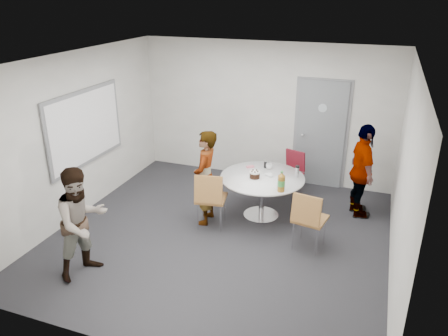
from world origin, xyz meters
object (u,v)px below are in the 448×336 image
at_px(table, 263,183).
at_px(person_right, 362,171).
at_px(door, 321,134).
at_px(chair_near_left, 210,195).
at_px(whiteboard, 86,127).
at_px(chair_far, 292,169).
at_px(person_left, 82,222).
at_px(person_main, 206,178).
at_px(chair_near_right, 308,216).

relative_size(table, person_right, 0.86).
xyz_separation_m(door, chair_near_left, (-1.33, -2.32, -0.44)).
bearing_deg(whiteboard, chair_far, 27.31).
height_order(person_left, person_right, person_right).
relative_size(chair_near_left, person_main, 0.61).
distance_m(door, chair_near_left, 2.71).
bearing_deg(person_right, chair_near_left, 101.43).
bearing_deg(door, person_left, -121.78).
distance_m(chair_near_right, person_main, 1.75).
height_order(person_main, person_left, person_main).
xyz_separation_m(door, person_right, (0.85, -1.03, -0.22)).
height_order(chair_near_left, person_main, person_main).
xyz_separation_m(chair_near_right, person_right, (0.62, 1.39, 0.23)).
height_order(door, chair_near_left, door).
xyz_separation_m(chair_near_right, person_main, (-1.71, 0.30, 0.21)).
relative_size(chair_near_right, person_left, 0.61).
bearing_deg(door, person_main, -124.91).
bearing_deg(door, chair_near_left, -119.74).
bearing_deg(person_left, table, -16.71).
bearing_deg(person_right, person_left, 112.36).
distance_m(door, table, 1.82).
bearing_deg(whiteboard, person_main, 4.36).
bearing_deg(person_main, whiteboard, -91.07).
xyz_separation_m(whiteboard, chair_far, (3.18, 1.64, -0.93)).
height_order(chair_near_right, person_right, person_right).
xyz_separation_m(door, chair_far, (-0.38, -0.64, -0.51)).
relative_size(chair_near_right, person_right, 0.58).
bearing_deg(chair_near_right, person_left, -140.00).
distance_m(door, person_left, 4.69).
bearing_deg(chair_far, whiteboard, 46.08).
xyz_separation_m(table, chair_near_left, (-0.68, -0.67, -0.04)).
relative_size(door, chair_near_left, 2.20).
height_order(door, person_main, door).
bearing_deg(chair_near_right, table, 148.97).
bearing_deg(chair_far, door, -102.01).
xyz_separation_m(chair_near_left, person_right, (2.18, 1.29, 0.21)).
xyz_separation_m(table, person_main, (-0.83, -0.47, 0.15)).
distance_m(chair_near_right, person_left, 3.12).
bearing_deg(table, person_main, -150.60).
xyz_separation_m(chair_near_left, person_left, (-1.14, -1.65, 0.17)).
xyz_separation_m(table, person_right, (1.50, 0.62, 0.17)).
bearing_deg(chair_near_right, person_right, 75.99).
distance_m(table, person_right, 1.63).
height_order(whiteboard, chair_far, whiteboard).
height_order(door, table, door).
relative_size(person_main, person_left, 1.02).
relative_size(whiteboard, table, 1.37).
bearing_deg(chair_near_left, person_left, -134.79).
bearing_deg(table, door, 68.54).
relative_size(whiteboard, chair_near_right, 2.04).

